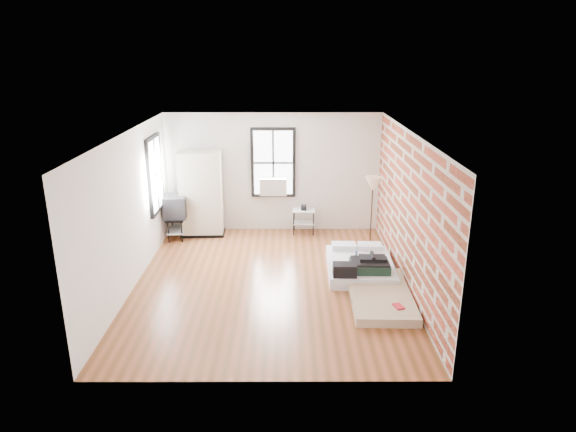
{
  "coord_description": "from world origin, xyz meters",
  "views": [
    {
      "loc": [
        0.32,
        -8.75,
        4.2
      ],
      "look_at": [
        0.34,
        0.3,
        1.22
      ],
      "focal_mm": 32.0,
      "sensor_mm": 36.0,
      "label": 1
    }
  ],
  "objects_px": {
    "mattress_bare": "(378,288)",
    "wardrobe": "(201,194)",
    "mattress_main": "(360,265)",
    "side_table": "(304,214)",
    "tv_stand": "(176,208)",
    "floor_lamp": "(373,188)"
  },
  "relations": [
    {
      "from": "mattress_bare",
      "to": "tv_stand",
      "type": "bearing_deg",
      "value": 146.51
    },
    {
      "from": "mattress_bare",
      "to": "wardrobe",
      "type": "height_order",
      "value": "wardrobe"
    },
    {
      "from": "mattress_main",
      "to": "side_table",
      "type": "distance_m",
      "value": 2.5
    },
    {
      "from": "mattress_main",
      "to": "mattress_bare",
      "type": "xyz_separation_m",
      "value": [
        0.19,
        -0.97,
        -0.02
      ]
    },
    {
      "from": "mattress_bare",
      "to": "tv_stand",
      "type": "distance_m",
      "value": 5.09
    },
    {
      "from": "side_table",
      "to": "tv_stand",
      "type": "xyz_separation_m",
      "value": [
        -2.93,
        -0.32,
        0.26
      ]
    },
    {
      "from": "tv_stand",
      "to": "mattress_bare",
      "type": "bearing_deg",
      "value": -38.72
    },
    {
      "from": "tv_stand",
      "to": "wardrobe",
      "type": "bearing_deg",
      "value": 20.48
    },
    {
      "from": "tv_stand",
      "to": "floor_lamp",
      "type": "bearing_deg",
      "value": -11.48
    },
    {
      "from": "mattress_bare",
      "to": "side_table",
      "type": "height_order",
      "value": "side_table"
    },
    {
      "from": "floor_lamp",
      "to": "tv_stand",
      "type": "xyz_separation_m",
      "value": [
        -4.36,
        0.59,
        -0.64
      ]
    },
    {
      "from": "tv_stand",
      "to": "side_table",
      "type": "bearing_deg",
      "value": 2.48
    },
    {
      "from": "mattress_main",
      "to": "wardrobe",
      "type": "bearing_deg",
      "value": 148.98
    },
    {
      "from": "mattress_bare",
      "to": "floor_lamp",
      "type": "height_order",
      "value": "floor_lamp"
    },
    {
      "from": "mattress_bare",
      "to": "floor_lamp",
      "type": "distance_m",
      "value": 2.62
    },
    {
      "from": "mattress_bare",
      "to": "floor_lamp",
      "type": "xyz_separation_m",
      "value": [
        0.22,
        2.31,
        1.23
      ]
    },
    {
      "from": "wardrobe",
      "to": "floor_lamp",
      "type": "height_order",
      "value": "wardrobe"
    },
    {
      "from": "mattress_main",
      "to": "side_table",
      "type": "relative_size",
      "value": 2.53
    },
    {
      "from": "wardrobe",
      "to": "tv_stand",
      "type": "height_order",
      "value": "wardrobe"
    },
    {
      "from": "side_table",
      "to": "tv_stand",
      "type": "height_order",
      "value": "tv_stand"
    },
    {
      "from": "side_table",
      "to": "tv_stand",
      "type": "distance_m",
      "value": 2.96
    },
    {
      "from": "mattress_main",
      "to": "tv_stand",
      "type": "bearing_deg",
      "value": 155.62
    }
  ]
}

